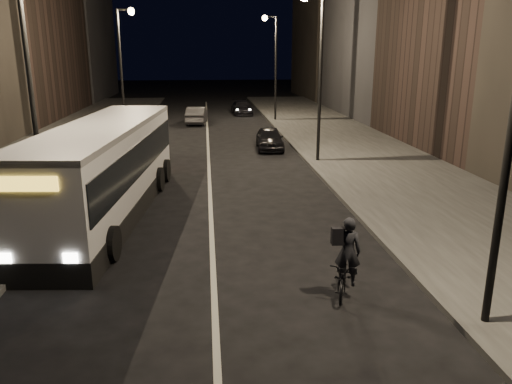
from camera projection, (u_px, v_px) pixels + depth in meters
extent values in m
plane|color=black|center=(213.00, 261.00, 13.73)|extent=(180.00, 180.00, 0.00)
cube|color=#323330|center=(361.00, 153.00, 27.93)|extent=(7.00, 70.00, 0.16)
cube|color=#323330|center=(47.00, 159.00, 26.30)|extent=(7.00, 70.00, 0.16)
cylinder|color=black|center=(511.00, 129.00, 9.31)|extent=(0.16, 0.16, 8.00)
cylinder|color=black|center=(320.00, 81.00, 24.63)|extent=(0.16, 0.16, 8.00)
cylinder|color=black|center=(276.00, 69.00, 39.95)|extent=(0.16, 0.16, 8.00)
cube|color=black|center=(271.00, 17.00, 38.82)|extent=(0.90, 0.08, 0.08)
sphere|color=#FFD18C|center=(265.00, 18.00, 38.80)|extent=(0.44, 0.44, 0.44)
cylinder|color=black|center=(32.00, 97.00, 15.89)|extent=(0.16, 0.16, 8.00)
cylinder|color=black|center=(121.00, 73.00, 33.13)|extent=(0.16, 0.16, 8.00)
cube|color=black|center=(124.00, 9.00, 32.08)|extent=(0.90, 0.08, 0.08)
sphere|color=#FFD18C|center=(131.00, 11.00, 32.15)|extent=(0.44, 0.44, 0.44)
cube|color=silver|center=(106.00, 170.00, 17.33)|extent=(3.57, 12.01, 3.15)
cube|color=black|center=(105.00, 158.00, 17.21)|extent=(3.61, 11.63, 1.13)
cube|color=silver|center=(102.00, 126.00, 16.91)|extent=(3.59, 12.01, 0.18)
cube|color=gold|center=(28.00, 184.00, 11.34)|extent=(1.39, 0.25, 0.35)
cylinder|color=black|center=(21.00, 244.00, 13.64)|extent=(0.44, 1.01, 0.99)
cylinder|color=black|center=(111.00, 243.00, 13.65)|extent=(0.44, 1.01, 0.99)
cylinder|color=black|center=(104.00, 175.00, 21.22)|extent=(0.44, 1.01, 0.99)
cylinder|color=black|center=(162.00, 175.00, 21.24)|extent=(0.44, 1.01, 0.99)
imported|color=black|center=(344.00, 276.00, 11.77)|extent=(1.13, 1.82, 0.90)
imported|color=black|center=(348.00, 251.00, 11.39)|extent=(0.70, 0.57, 1.65)
imported|color=black|center=(270.00, 138.00, 29.18)|extent=(1.72, 3.84, 1.28)
imported|color=#303032|center=(197.00, 115.00, 39.52)|extent=(1.76, 4.23, 1.36)
imported|color=black|center=(242.00, 108.00, 45.45)|extent=(1.92, 4.20, 1.19)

